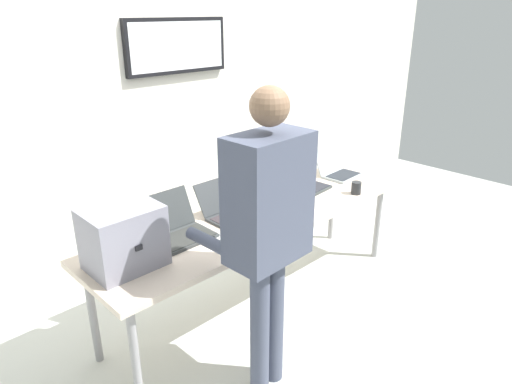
{
  "coord_description": "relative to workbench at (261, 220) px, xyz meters",
  "views": [
    {
      "loc": [
        -2.12,
        -2.13,
        2.09
      ],
      "look_at": [
        -0.08,
        -0.03,
        0.92
      ],
      "focal_mm": 32.16,
      "sensor_mm": 36.0,
      "label": 1
    }
  ],
  "objects": [
    {
      "name": "person",
      "position": [
        -0.57,
        -0.62,
        0.4
      ],
      "size": [
        0.45,
        0.59,
        1.77
      ],
      "color": "#474E61",
      "rests_on": "ground"
    },
    {
      "name": "laptop_station_3",
      "position": [
        0.62,
        0.14,
        0.11
      ],
      "size": [
        0.33,
        0.36,
        0.27
      ],
      "color": "#333A3B",
      "rests_on": "workbench"
    },
    {
      "name": "laptop_station_4",
      "position": [
        1.06,
        0.12,
        0.1
      ],
      "size": [
        0.33,
        0.34,
        0.23
      ],
      "color": "#ACB6B8",
      "rests_on": "workbench"
    },
    {
      "name": "laptop_station_1",
      "position": [
        -0.18,
        0.14,
        0.1
      ],
      "size": [
        0.37,
        0.37,
        0.23
      ],
      "color": "#333739",
      "rests_on": "workbench"
    },
    {
      "name": "paper_sheet",
      "position": [
        -0.41,
        -0.17,
        0.05
      ],
      "size": [
        0.24,
        0.31,
        0.0
      ],
      "color": "white",
      "rests_on": "workbench"
    },
    {
      "name": "ground",
      "position": [
        0.0,
        0.0,
        -0.69
      ],
      "size": [
        8.0,
        8.0,
        0.04
      ],
      "primitive_type": "cube",
      "color": "#B9BDB6"
    },
    {
      "name": "workbench",
      "position": [
        0.0,
        0.0,
        0.0
      ],
      "size": [
        2.62,
        0.7,
        0.72
      ],
      "color": "beige",
      "rests_on": "ground"
    },
    {
      "name": "equipment_box",
      "position": [
        -1.05,
        0.03,
        0.23
      ],
      "size": [
        0.41,
        0.33,
        0.36
      ],
      "color": "gray",
      "rests_on": "workbench"
    },
    {
      "name": "laptop_station_0",
      "position": [
        -0.63,
        0.14,
        0.11
      ],
      "size": [
        0.38,
        0.38,
        0.26
      ],
      "color": "#343839",
      "rests_on": "workbench"
    },
    {
      "name": "laptop_station_2",
      "position": [
        0.24,
        0.11,
        0.1
      ],
      "size": [
        0.36,
        0.34,
        0.22
      ],
      "color": "#38333E",
      "rests_on": "workbench"
    },
    {
      "name": "back_wall",
      "position": [
        0.0,
        1.13,
        0.72
      ],
      "size": [
        8.0,
        0.11,
        2.77
      ],
      "color": "silver",
      "rests_on": "ground"
    },
    {
      "name": "coffee_mug",
      "position": [
        0.82,
        -0.25,
        0.1
      ],
      "size": [
        0.08,
        0.08,
        0.1
      ],
      "color": "#252729",
      "rests_on": "workbench"
    }
  ]
}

